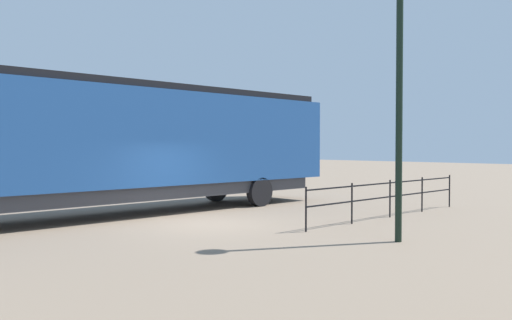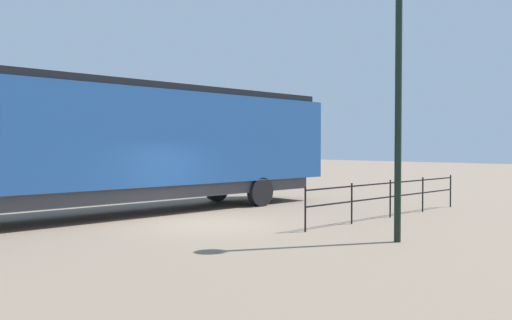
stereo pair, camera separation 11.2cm
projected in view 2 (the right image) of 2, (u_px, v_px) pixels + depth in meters
ground_plane at (204, 224)px, 15.32m from camera, size 120.00×120.00×0.00m
locomotive at (113, 142)px, 16.97m from camera, size 2.91×18.94×4.36m
lamp_post at (399, 33)px, 12.31m from camera, size 0.59×0.59×6.71m
platform_fence at (390, 193)px, 16.71m from camera, size 0.05×8.31×1.20m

